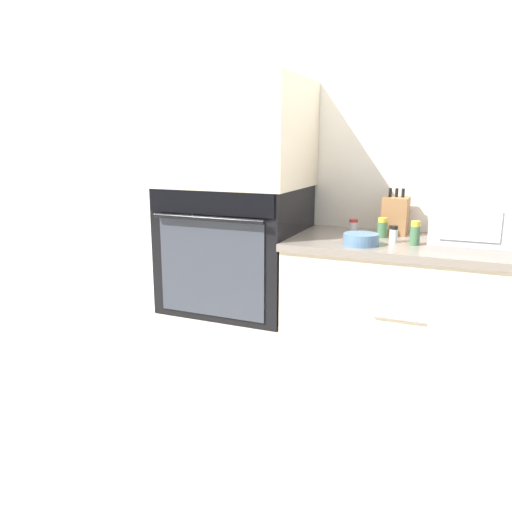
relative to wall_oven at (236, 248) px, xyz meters
The scene contains 13 objects.
ground_plane 0.95m from the wall_oven, 38.83° to the right, with size 12.00×12.00×0.00m, color beige.
wall_back 0.66m from the wall_oven, 42.16° to the left, with size 8.00×0.05×2.50m.
oven_cabinet_base 0.58m from the wall_oven, 90.00° to the left, with size 0.74×0.60×0.48m.
wall_oven is the anchor object (origin of this frame).
oven_cabinet_upper 0.61m from the wall_oven, 90.00° to the left, with size 0.74×0.60×0.55m.
counter_unit 0.99m from the wall_oven, ahead, with size 1.14×0.63×0.93m.
microwave 1.23m from the wall_oven, ahead, with size 0.41×0.33×0.20m.
knife_block 0.87m from the wall_oven, 13.16° to the left, with size 0.13×0.15×0.24m.
bowl 0.75m from the wall_oven, 13.16° to the right, with size 0.16×0.16×0.05m.
condiment_jar_near 0.87m from the wall_oven, ahead, with size 0.04×0.04×0.08m.
condiment_jar_mid 0.80m from the wall_oven, ahead, with size 0.05×0.05×0.10m.
condiment_jar_far 0.97m from the wall_oven, ahead, with size 0.05×0.05×0.11m.
condiment_jar_back 0.65m from the wall_oven, 14.63° to the left, with size 0.05×0.05×0.07m.
Camera 1 is at (0.81, -2.14, 1.39)m, focal length 35.00 mm.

